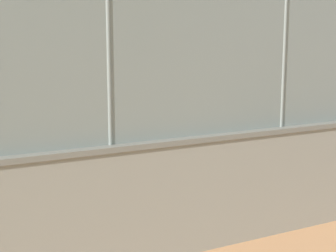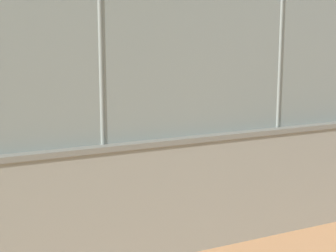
% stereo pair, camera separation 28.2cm
% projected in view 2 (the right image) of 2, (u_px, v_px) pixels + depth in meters
% --- Properties ---
extents(ground_plane, '(260.00, 260.00, 0.00)m').
position_uv_depth(ground_plane, '(24.00, 143.00, 15.62)').
color(ground_plane, tan).
extents(perimeter_wall, '(27.85, 1.24, 1.81)m').
position_uv_depth(perimeter_wall, '(197.00, 192.00, 7.79)').
color(perimeter_wall, gray).
rests_on(perimeter_wall, ground_plane).
extents(fence_panel_on_wall, '(27.36, 0.89, 2.21)m').
position_uv_depth(fence_panel_on_wall, '(198.00, 62.00, 7.43)').
color(fence_panel_on_wall, gray).
rests_on(fence_panel_on_wall, perimeter_wall).
extents(player_near_wall_returning, '(0.73, 1.24, 1.66)m').
position_uv_depth(player_near_wall_returning, '(109.00, 118.00, 14.38)').
color(player_near_wall_returning, navy).
rests_on(player_near_wall_returning, ground_plane).
extents(player_at_service_line, '(0.94, 0.76, 1.68)m').
position_uv_depth(player_at_service_line, '(193.00, 128.00, 12.83)').
color(player_at_service_line, '#B2B2B2').
rests_on(player_at_service_line, ground_plane).
extents(sports_ball, '(0.12, 0.12, 0.12)m').
position_uv_depth(sports_ball, '(168.00, 165.00, 12.82)').
color(sports_ball, yellow).
rests_on(sports_ball, ground_plane).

